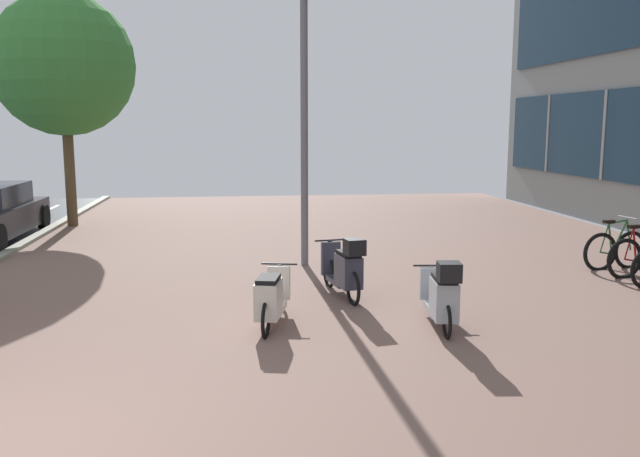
% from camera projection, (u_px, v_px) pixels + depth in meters
% --- Properties ---
extents(bicycle_rack_06, '(1.39, 0.48, 1.03)m').
position_uv_depth(bicycle_rack_06, '(640.00, 257.00, 11.70)').
color(bicycle_rack_06, black).
rests_on(bicycle_rack_06, ground).
extents(bicycle_rack_07, '(1.42, 0.48, 1.01)m').
position_uv_depth(bicycle_rack_07, '(615.00, 250.00, 12.36)').
color(bicycle_rack_07, black).
rests_on(bicycle_rack_07, ground).
extents(scooter_near, '(0.66, 1.65, 0.76)m').
position_uv_depth(scooter_near, '(271.00, 298.00, 8.78)').
color(scooter_near, black).
rests_on(scooter_near, ground).
extents(scooter_mid, '(0.62, 1.72, 1.04)m').
position_uv_depth(scooter_mid, '(345.00, 269.00, 10.23)').
color(scooter_mid, black).
rests_on(scooter_mid, ground).
extents(scooter_far, '(0.56, 1.72, 1.01)m').
position_uv_depth(scooter_far, '(442.00, 296.00, 8.70)').
color(scooter_far, black).
rests_on(scooter_far, ground).
extents(lamp_post, '(0.20, 0.52, 5.37)m').
position_uv_depth(lamp_post, '(304.00, 107.00, 12.26)').
color(lamp_post, slate).
rests_on(lamp_post, ground).
extents(street_tree, '(3.66, 3.66, 6.04)m').
position_uv_depth(street_tree, '(64.00, 65.00, 17.01)').
color(street_tree, brown).
rests_on(street_tree, ground).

